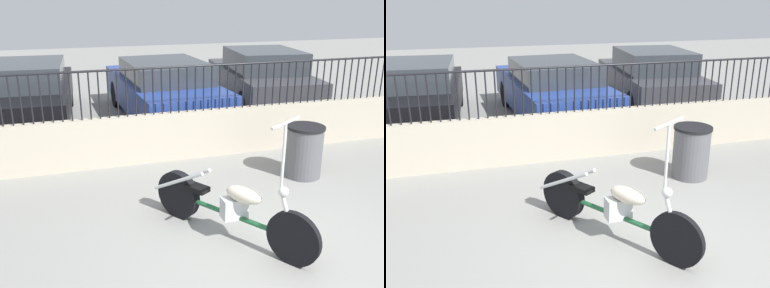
% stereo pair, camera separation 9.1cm
% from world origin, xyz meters
% --- Properties ---
extents(ground_plane, '(40.00, 40.00, 0.00)m').
position_xyz_m(ground_plane, '(0.00, 0.00, 0.00)').
color(ground_plane, gray).
extents(low_wall, '(9.64, 0.18, 0.81)m').
position_xyz_m(low_wall, '(0.00, 3.00, 0.41)').
color(low_wall, '#B2A893').
rests_on(low_wall, ground_plane).
extents(fence_railing, '(9.64, 0.04, 0.77)m').
position_xyz_m(fence_railing, '(0.00, 3.00, 1.30)').
color(fence_railing, black).
rests_on(fence_railing, low_wall).
extents(motorcycle_green, '(1.30, 1.93, 1.51)m').
position_xyz_m(motorcycle_green, '(-0.39, 0.48, 0.38)').
color(motorcycle_green, black).
rests_on(motorcycle_green, ground_plane).
extents(trash_bin, '(0.57, 0.57, 0.80)m').
position_xyz_m(trash_bin, '(1.40, 1.73, 0.40)').
color(trash_bin, '#56565B').
rests_on(trash_bin, ground_plane).
extents(car_black, '(2.12, 4.39, 1.34)m').
position_xyz_m(car_black, '(-2.81, 5.99, 0.68)').
color(car_black, black).
rests_on(car_black, ground_plane).
extents(car_blue, '(1.99, 4.51, 1.31)m').
position_xyz_m(car_blue, '(0.12, 5.53, 0.67)').
color(car_blue, black).
rests_on(car_blue, ground_plane).
extents(car_dark_grey, '(2.21, 4.31, 1.39)m').
position_xyz_m(car_dark_grey, '(2.77, 6.10, 0.70)').
color(car_dark_grey, black).
rests_on(car_dark_grey, ground_plane).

